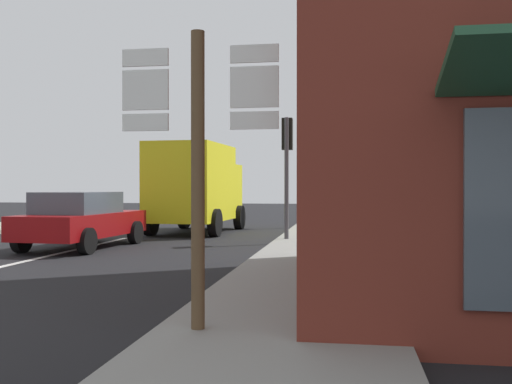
% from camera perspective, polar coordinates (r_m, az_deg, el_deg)
% --- Properties ---
extents(ground_plane, '(80.00, 80.00, 0.00)m').
position_cam_1_polar(ground_plane, '(16.63, -15.34, -5.04)').
color(ground_plane, black).
extents(sidewalk_right, '(2.58, 44.00, 0.14)m').
position_cam_1_polar(sidewalk_right, '(13.20, 5.96, -6.16)').
color(sidewalk_right, gray).
rests_on(sidewalk_right, ground).
extents(lane_centre_stripe, '(0.16, 12.00, 0.01)m').
position_cam_1_polar(lane_centre_stripe, '(13.11, -22.59, -6.52)').
color(lane_centre_stripe, silver).
rests_on(lane_centre_stripe, ground).
extents(sedan_far, '(2.19, 4.31, 1.47)m').
position_cam_1_polar(sedan_far, '(15.74, -16.91, -2.58)').
color(sedan_far, maroon).
rests_on(sedan_far, ground).
extents(delivery_truck, '(2.69, 5.10, 3.05)m').
position_cam_1_polar(delivery_truck, '(20.25, -5.94, 0.63)').
color(delivery_truck, yellow).
rests_on(delivery_truck, ground).
extents(route_sign_post, '(1.66, 0.14, 3.20)m').
position_cam_1_polar(route_sign_post, '(5.97, -5.74, 3.48)').
color(route_sign_post, brown).
rests_on(route_sign_post, ground).
extents(traffic_light_far_right, '(0.30, 0.49, 3.59)m').
position_cam_1_polar(traffic_light_far_right, '(22.87, 4.75, 3.15)').
color(traffic_light_far_right, '#47474C').
rests_on(traffic_light_far_right, ground).
extents(traffic_light_near_right, '(0.30, 0.49, 3.56)m').
position_cam_1_polar(traffic_light_near_right, '(16.42, 3.10, 4.12)').
color(traffic_light_near_right, '#47474C').
rests_on(traffic_light_near_right, ground).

